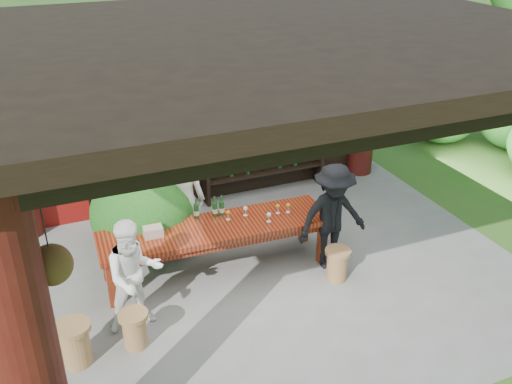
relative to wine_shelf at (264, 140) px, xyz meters
name	(u,v)px	position (x,y,z in m)	size (l,w,h in m)	color
ground	(267,273)	(-1.02, -2.45, -1.03)	(90.00, 90.00, 0.00)	#2D5119
pavilion	(254,127)	(-1.03, -2.02, 1.10)	(7.50, 6.00, 3.60)	slate
wine_shelf	(264,140)	(0.00, 0.00, 0.00)	(2.33, 0.35, 2.05)	black
tasting_table	(216,233)	(-1.65, -2.08, -0.40)	(3.35, 1.00, 0.75)	#5C130D
stool_near_left	(135,328)	(-3.10, -3.22, -0.77)	(0.37, 0.37, 0.48)	olive
stool_near_right	(337,264)	(-0.15, -2.96, -0.77)	(0.37, 0.37, 0.49)	olive
stool_far_left	(75,343)	(-3.80, -3.25, -0.73)	(0.42, 0.42, 0.56)	olive
host	(184,200)	(-1.91, -1.37, -0.15)	(0.64, 0.42, 1.75)	silver
guest_woman	(134,275)	(-2.98, -2.84, -0.27)	(0.74, 0.57, 1.52)	white
guest_man	(333,217)	(-0.05, -2.60, -0.22)	(1.05, 0.60, 1.63)	black
table_bottles	(211,207)	(-1.62, -1.78, -0.12)	(0.45, 0.14, 0.31)	#194C1E
table_glasses	(262,212)	(-0.94, -2.08, -0.20)	(0.96, 0.37, 0.15)	silver
napkin_basket	(153,232)	(-2.53, -2.01, -0.21)	(0.26, 0.18, 0.14)	#BF6672
shrubs	(369,187)	(1.27, -1.53, -0.48)	(14.49, 8.31, 1.36)	#194C14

